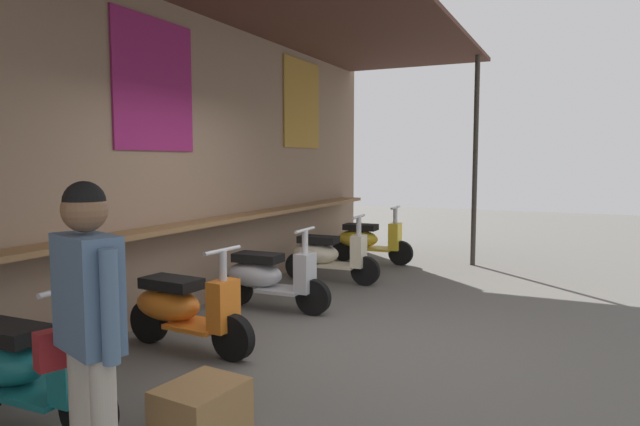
{
  "coord_description": "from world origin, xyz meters",
  "views": [
    {
      "loc": [
        -4.74,
        -2.17,
        1.71
      ],
      "look_at": [
        1.82,
        0.91,
        1.04
      ],
      "focal_mm": 31.51,
      "sensor_mm": 36.0,
      "label": 1
    }
  ],
  "objects_px": {
    "merchandise_crate": "(201,412)",
    "scooter_silver": "(267,276)",
    "scooter_orange": "(182,308)",
    "scooter_yellow": "(367,240)",
    "scooter_teal": "(20,367)",
    "scooter_cream": "(326,255)",
    "shopper_with_handbag": "(87,313)"
  },
  "relations": [
    {
      "from": "scooter_teal",
      "to": "merchandise_crate",
      "type": "xyz_separation_m",
      "value": [
        0.33,
        -1.18,
        -0.21
      ]
    },
    {
      "from": "scooter_silver",
      "to": "scooter_yellow",
      "type": "height_order",
      "value": "same"
    },
    {
      "from": "merchandise_crate",
      "to": "scooter_silver",
      "type": "bearing_deg",
      "value": 22.81
    },
    {
      "from": "scooter_orange",
      "to": "merchandise_crate",
      "type": "height_order",
      "value": "scooter_orange"
    },
    {
      "from": "scooter_orange",
      "to": "merchandise_crate",
      "type": "xyz_separation_m",
      "value": [
        -1.28,
        -1.18,
        -0.21
      ]
    },
    {
      "from": "scooter_orange",
      "to": "scooter_yellow",
      "type": "distance_m",
      "value": 4.83
    },
    {
      "from": "scooter_orange",
      "to": "scooter_silver",
      "type": "bearing_deg",
      "value": 94.32
    },
    {
      "from": "shopper_with_handbag",
      "to": "scooter_silver",
      "type": "bearing_deg",
      "value": -142.92
    },
    {
      "from": "scooter_cream",
      "to": "merchandise_crate",
      "type": "bearing_deg",
      "value": -78.17
    },
    {
      "from": "scooter_cream",
      "to": "shopper_with_handbag",
      "type": "xyz_separation_m",
      "value": [
        -5.21,
        -1.09,
        0.59
      ]
    },
    {
      "from": "scooter_orange",
      "to": "scooter_yellow",
      "type": "height_order",
      "value": "same"
    },
    {
      "from": "scooter_silver",
      "to": "scooter_yellow",
      "type": "distance_m",
      "value": 3.31
    },
    {
      "from": "scooter_cream",
      "to": "scooter_orange",
      "type": "bearing_deg",
      "value": -93.03
    },
    {
      "from": "scooter_orange",
      "to": "shopper_with_handbag",
      "type": "bearing_deg",
      "value": -57.55
    },
    {
      "from": "scooter_silver",
      "to": "scooter_orange",
      "type": "bearing_deg",
      "value": -91.48
    },
    {
      "from": "scooter_teal",
      "to": "scooter_cream",
      "type": "distance_m",
      "value": 4.77
    },
    {
      "from": "scooter_silver",
      "to": "scooter_yellow",
      "type": "bearing_deg",
      "value": 88.51
    },
    {
      "from": "merchandise_crate",
      "to": "scooter_yellow",
      "type": "bearing_deg",
      "value": 10.91
    },
    {
      "from": "scooter_teal",
      "to": "merchandise_crate",
      "type": "bearing_deg",
      "value": 14.83
    },
    {
      "from": "scooter_teal",
      "to": "scooter_orange",
      "type": "bearing_deg",
      "value": 88.97
    },
    {
      "from": "scooter_orange",
      "to": "shopper_with_handbag",
      "type": "xyz_separation_m",
      "value": [
        -2.05,
        -1.09,
        0.59
      ]
    },
    {
      "from": "scooter_cream",
      "to": "shopper_with_handbag",
      "type": "distance_m",
      "value": 5.35
    },
    {
      "from": "scooter_silver",
      "to": "merchandise_crate",
      "type": "relative_size",
      "value": 2.72
    },
    {
      "from": "scooter_teal",
      "to": "merchandise_crate",
      "type": "height_order",
      "value": "scooter_teal"
    },
    {
      "from": "scooter_cream",
      "to": "shopper_with_handbag",
      "type": "height_order",
      "value": "shopper_with_handbag"
    },
    {
      "from": "scooter_teal",
      "to": "scooter_cream",
      "type": "relative_size",
      "value": 1.0
    },
    {
      "from": "merchandise_crate",
      "to": "shopper_with_handbag",
      "type": "bearing_deg",
      "value": 173.79
    },
    {
      "from": "scooter_teal",
      "to": "shopper_with_handbag",
      "type": "distance_m",
      "value": 1.32
    },
    {
      "from": "scooter_yellow",
      "to": "scooter_teal",
      "type": "bearing_deg",
      "value": -91.58
    },
    {
      "from": "scooter_teal",
      "to": "scooter_cream",
      "type": "height_order",
      "value": "same"
    },
    {
      "from": "scooter_teal",
      "to": "shopper_with_handbag",
      "type": "xyz_separation_m",
      "value": [
        -0.43,
        -1.09,
        0.59
      ]
    },
    {
      "from": "scooter_orange",
      "to": "scooter_silver",
      "type": "distance_m",
      "value": 1.52
    }
  ]
}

